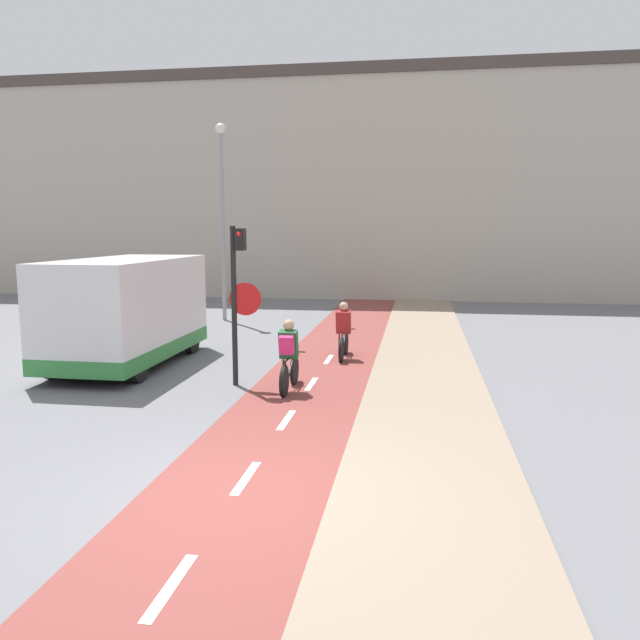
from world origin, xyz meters
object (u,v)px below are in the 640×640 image
Objects in this scene: traffic_light_pole at (238,288)px; cyclist_far at (344,333)px; street_lamp_far at (222,202)px; van at (127,313)px; cyclist_near at (289,357)px.

traffic_light_pole is 2.09× the size of cyclist_far.
traffic_light_pole is 9.70m from street_lamp_far.
cyclist_far is at bearing 16.87° from van.
street_lamp_far is at bearing 109.40° from traffic_light_pole.
van reaches higher than cyclist_far.
cyclist_near is 1.03× the size of cyclist_far.
street_lamp_far is at bearing 129.83° from cyclist_far.
cyclist_far is (1.82, 2.98, -1.37)m from traffic_light_pole.
street_lamp_far is at bearing 114.73° from cyclist_near.
cyclist_near is at bearing -22.89° from van.
traffic_light_pole is 3.75m from cyclist_far.
cyclist_far is at bearing 78.03° from cyclist_near.
traffic_light_pole is 3.56m from van.
cyclist_near is at bearing -16.05° from traffic_light_pole.
street_lamp_far is (-3.15, 8.93, 2.12)m from traffic_light_pole.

